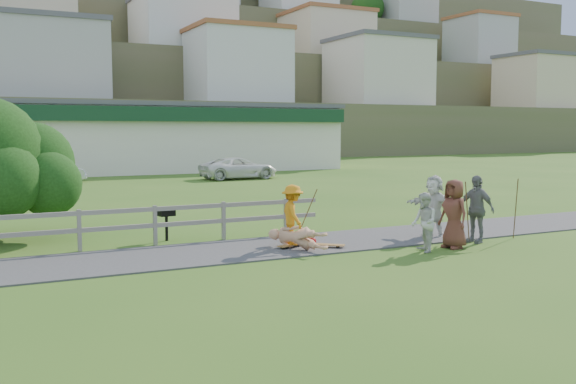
% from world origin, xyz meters
% --- Properties ---
extents(ground, '(260.00, 260.00, 0.00)m').
position_xyz_m(ground, '(0.00, 0.00, 0.00)').
color(ground, '#335E1B').
rests_on(ground, ground).
extents(path, '(34.00, 3.00, 0.04)m').
position_xyz_m(path, '(0.00, 1.50, 0.02)').
color(path, '#333335').
rests_on(path, ground).
extents(fence, '(15.05, 0.10, 1.10)m').
position_xyz_m(fence, '(-4.62, 3.30, 0.72)').
color(fence, slate).
rests_on(fence, ground).
extents(strip_mall, '(32.50, 10.75, 5.10)m').
position_xyz_m(strip_mall, '(4.00, 34.94, 2.58)').
color(strip_mall, silver).
rests_on(strip_mall, ground).
extents(hillside, '(220.00, 67.00, 47.50)m').
position_xyz_m(hillside, '(0.00, 91.31, 14.41)').
color(hillside, '#515934').
rests_on(hillside, ground).
extents(skater_rider, '(0.75, 1.12, 1.61)m').
position_xyz_m(skater_rider, '(1.17, 1.19, 0.81)').
color(skater_rider, orange).
rests_on(skater_rider, ground).
extents(skater_fallen, '(1.87, 1.10, 0.67)m').
position_xyz_m(skater_fallen, '(1.15, 0.88, 0.34)').
color(skater_fallen, tan).
rests_on(skater_fallen, ground).
extents(spectator_a, '(0.81, 0.91, 1.56)m').
position_xyz_m(spectator_a, '(3.98, -0.78, 0.78)').
color(spectator_a, beige).
rests_on(spectator_a, ground).
extents(spectator_b, '(0.73, 1.19, 1.90)m').
position_xyz_m(spectator_b, '(6.19, -0.28, 0.95)').
color(spectator_b, slate).
rests_on(spectator_b, ground).
extents(spectator_c, '(0.67, 0.96, 1.85)m').
position_xyz_m(spectator_c, '(5.04, -0.69, 0.93)').
color(spectator_c, brown).
rests_on(spectator_c, ground).
extents(spectator_d, '(0.98, 1.79, 1.84)m').
position_xyz_m(spectator_d, '(5.71, 0.96, 0.92)').
color(spectator_d, silver).
rests_on(spectator_d, ground).
extents(car_silver, '(4.10, 1.82, 1.31)m').
position_xyz_m(car_silver, '(-2.28, 26.28, 0.65)').
color(car_silver, silver).
rests_on(car_silver, ground).
extents(car_white, '(5.04, 2.47, 1.38)m').
position_xyz_m(car_white, '(8.83, 23.97, 0.69)').
color(car_white, white).
rests_on(car_white, ground).
extents(bbq, '(0.48, 0.39, 0.95)m').
position_xyz_m(bbq, '(-1.53, 3.83, 0.47)').
color(bbq, black).
rests_on(bbq, ground).
extents(longboard_rider, '(1.01, 0.58, 0.11)m').
position_xyz_m(longboard_rider, '(1.17, 1.19, 0.06)').
color(longboard_rider, brown).
rests_on(longboard_rider, ground).
extents(longboard_fallen, '(0.92, 0.85, 0.11)m').
position_xyz_m(longboard_fallen, '(1.95, 0.78, 0.06)').
color(longboard_fallen, brown).
rests_on(longboard_fallen, ground).
extents(helmet, '(0.27, 0.27, 0.27)m').
position_xyz_m(helmet, '(1.75, 1.23, 0.14)').
color(helmet, '#9D0709').
rests_on(helmet, ground).
extents(pole_rider, '(0.03, 0.03, 1.68)m').
position_xyz_m(pole_rider, '(1.77, 1.59, 0.84)').
color(pole_rider, brown).
rests_on(pole_rider, ground).
extents(pole_spec_left, '(0.03, 0.03, 1.74)m').
position_xyz_m(pole_spec_left, '(5.91, -0.24, 0.87)').
color(pole_spec_left, brown).
rests_on(pole_spec_left, ground).
extents(pole_spec_right, '(0.03, 0.03, 1.75)m').
position_xyz_m(pole_spec_right, '(7.73, -0.26, 0.87)').
color(pole_spec_right, brown).
rests_on(pole_spec_right, ground).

